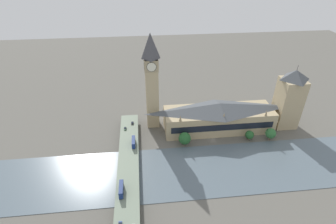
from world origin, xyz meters
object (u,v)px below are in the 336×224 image
victoria_tower (289,99)px  road_bridge (128,170)px  double_decker_bus_lead (121,189)px  clock_tower (152,80)px  car_southbound_lead (125,128)px  parliament_hall (219,116)px  car_northbound_mid (132,123)px  double_decker_bus_mid (134,142)px

victoria_tower → road_bridge: (-46.86, 131.77, -20.20)m
victoria_tower → double_decker_bus_lead: size_ratio=4.84×
clock_tower → double_decker_bus_lead: (-78.21, 23.58, -32.96)m
road_bridge → double_decker_bus_lead: 20.15m
car_southbound_lead → double_decker_bus_lead: bearing=179.8°
parliament_hall → car_southbound_lead: 77.38m
clock_tower → car_northbound_mid: 39.78m
car_southbound_lead → victoria_tower: bearing=-89.4°
parliament_hall → road_bridge: parliament_hall is taller
parliament_hall → double_decker_bus_lead: size_ratio=7.95×
double_decker_bus_mid → car_southbound_lead: 21.86m
clock_tower → double_decker_bus_lead: 88.09m
double_decker_bus_lead → double_decker_bus_mid: double_decker_bus_lead is taller
road_bridge → double_decker_bus_lead: size_ratio=11.68×
car_northbound_mid → car_southbound_lead: 9.06m
car_northbound_mid → double_decker_bus_lead: bearing=175.2°
car_northbound_mid → car_southbound_lead: bearing=140.8°
victoria_tower → clock_tower: bearing=83.9°
victoria_tower → double_decker_bus_lead: bearing=116.1°
clock_tower → victoria_tower: clock_tower is taller
clock_tower → double_decker_bus_lead: clock_tower is taller
parliament_hall → clock_tower: clock_tower is taller
parliament_hall → victoria_tower: 59.22m
victoria_tower → car_northbound_mid: 130.63m
victoria_tower → car_northbound_mid: size_ratio=13.54×
double_decker_bus_lead → victoria_tower: bearing=-63.9°
double_decker_bus_lead → car_northbound_mid: (71.90, -5.99, -2.15)m
road_bridge → car_southbound_lead: car_southbound_lead is taller
double_decker_bus_lead → car_southbound_lead: 64.92m
double_decker_bus_lead → double_decker_bus_mid: 44.80m
clock_tower → double_decker_bus_lead: size_ratio=7.05×
road_bridge → car_southbound_lead: 45.59m
car_northbound_mid → parliament_hall: bearing=-94.5°
victoria_tower → double_decker_bus_mid: size_ratio=4.95×
parliament_hall → victoria_tower: size_ratio=1.64×
parliament_hall → double_decker_bus_mid: parliament_hall is taller
clock_tower → car_southbound_lead: bearing=119.7°
double_decker_bus_lead → car_southbound_lead: bearing=-0.2°
clock_tower → double_decker_bus_lead: bearing=163.2°
double_decker_bus_lead → car_southbound_lead: (64.88, -0.26, -2.15)m
road_bridge → car_northbound_mid: size_ratio=32.65×
double_decker_bus_mid → car_southbound_lead: double_decker_bus_mid is taller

